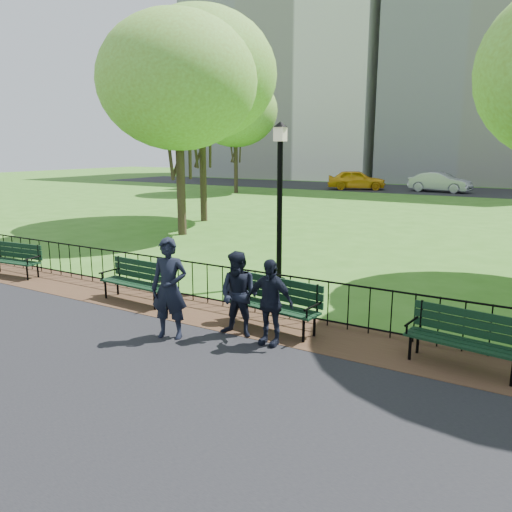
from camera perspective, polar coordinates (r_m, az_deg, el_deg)
The scene contains 19 objects.
ground at distance 8.69m, azimuth -5.79°, elevation -10.34°, with size 120.00×120.00×0.00m, color #366B1C.
asphalt_path at distance 6.58m, azimuth -24.64°, elevation -19.34°, with size 60.00×9.20×0.01m, color black.
dirt_strip at distance 9.85m, azimuth -0.59°, elevation -7.41°, with size 60.00×1.60×0.01m, color #382517.
far_street at distance 41.84m, azimuth 24.00°, elevation 6.69°, with size 70.00×9.00×0.01m, color black.
iron_fence at distance 10.11m, azimuth 0.87°, elevation -4.00°, with size 24.06×0.06×1.00m.
apartment_west at distance 61.44m, azimuth 4.56°, elevation 21.32°, with size 22.00×15.00×26.00m, color white.
park_bench_main at distance 9.40m, azimuth 0.52°, elevation -4.47°, with size 2.00×0.78×1.03m.
park_bench_left_a at distance 11.23m, azimuth -13.35°, elevation -2.34°, with size 1.75×0.62×0.98m.
park_bench_left_b at distance 14.59m, azimuth -25.86°, elevation -0.01°, with size 1.69×0.68×0.94m.
park_bench_right_a at distance 8.36m, azimuth 22.81°, elevation -8.14°, with size 1.76×0.74×0.97m.
lamppost at distance 11.98m, azimuth 2.72°, elevation 6.55°, with size 0.35×0.35×3.93m.
tree_near_w at distance 19.62m, azimuth -8.94°, elevation 19.07°, with size 5.89×5.89×8.21m.
tree_mid_w at distance 23.30m, azimuth -6.32°, elevation 19.92°, with size 6.67×6.67×9.29m.
tree_far_w at distance 37.73m, azimuth -2.37°, elevation 16.25°, with size 6.14×6.14×8.55m.
person_left at distance 8.90m, azimuth -9.87°, elevation -3.67°, with size 0.66×0.43×1.80m, color black.
person_mid at distance 8.87m, azimuth -1.95°, elevation -4.42°, with size 0.75×0.39×1.54m, color black.
person_right at distance 8.52m, azimuth 1.56°, elevation -5.28°, with size 0.88×0.36×1.50m, color black.
taxi at distance 41.37m, azimuth 11.40°, elevation 8.55°, with size 1.84×4.58×1.56m, color #E9A813.
sedan_silver at distance 40.68m, azimuth 20.27°, elevation 7.92°, with size 1.58×4.53×1.49m, color #9A9CA2.
Camera 1 is at (4.79, -6.44, 3.34)m, focal length 35.00 mm.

